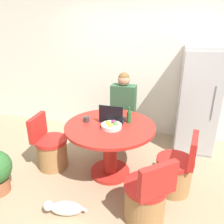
{
  "coord_description": "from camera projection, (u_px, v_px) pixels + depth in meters",
  "views": [
    {
      "loc": [
        0.75,
        -2.4,
        2.02
      ],
      "look_at": [
        -0.01,
        0.25,
        0.93
      ],
      "focal_mm": 35.0,
      "sensor_mm": 36.0,
      "label": 1
    }
  ],
  "objects": [
    {
      "name": "wall_back",
      "position": [
        133.0,
        67.0,
        4.08
      ],
      "size": [
        7.0,
        0.06,
        2.6
      ],
      "color": "silver",
      "rests_on": "ground_plane"
    },
    {
      "name": "cat",
      "position": [
        64.0,
        208.0,
        2.47
      ],
      "size": [
        0.49,
        0.21,
        0.19
      ],
      "rotation": [
        0.0,
        0.0,
        3.38
      ],
      "color": "white",
      "rests_on": "ground_plane"
    },
    {
      "name": "chair_near_right_corner",
      "position": [
        146.0,
        199.0,
        2.35
      ],
      "size": [
        0.54,
        0.54,
        0.82
      ],
      "rotation": [
        0.0,
        0.0,
        -2.42
      ],
      "color": "#9E7042",
      "rests_on": "ground_plane"
    },
    {
      "name": "fruit_bowl",
      "position": [
        112.0,
        126.0,
        2.83
      ],
      "size": [
        0.27,
        0.27,
        0.1
      ],
      "color": "beige",
      "rests_on": "dining_table"
    },
    {
      "name": "chair_left_side",
      "position": [
        51.0,
        150.0,
        3.28
      ],
      "size": [
        0.47,
        0.47,
        0.82
      ],
      "rotation": [
        0.0,
        0.0,
        1.65
      ],
      "color": "#9E7042",
      "rests_on": "ground_plane"
    },
    {
      "name": "bottle",
      "position": [
        129.0,
        117.0,
        2.97
      ],
      "size": [
        0.06,
        0.06,
        0.23
      ],
      "color": "#23602D",
      "rests_on": "dining_table"
    },
    {
      "name": "refrigerator",
      "position": [
        198.0,
        101.0,
        3.59
      ],
      "size": [
        0.61,
        0.69,
        1.74
      ],
      "color": "silver",
      "rests_on": "ground_plane"
    },
    {
      "name": "chair_right_side",
      "position": [
        175.0,
        172.0,
        2.79
      ],
      "size": [
        0.48,
        0.47,
        0.82
      ],
      "rotation": [
        0.0,
        0.0,
        -1.69
      ],
      "color": "#9E7042",
      "rests_on": "ground_plane"
    },
    {
      "name": "laptop",
      "position": [
        112.0,
        118.0,
        3.02
      ],
      "size": [
        0.33,
        0.25,
        0.26
      ],
      "rotation": [
        0.0,
        0.0,
        3.14
      ],
      "color": "#232328",
      "rests_on": "dining_table"
    },
    {
      "name": "ground_plane",
      "position": [
        108.0,
        179.0,
        3.08
      ],
      "size": [
        12.0,
        12.0,
        0.0
      ],
      "primitive_type": "plane",
      "color": "#9E8466"
    },
    {
      "name": "person_seated",
      "position": [
        124.0,
        108.0,
        3.69
      ],
      "size": [
        0.4,
        0.37,
        1.33
      ],
      "rotation": [
        0.0,
        0.0,
        3.14
      ],
      "color": "#2D2D38",
      "rests_on": "ground_plane"
    },
    {
      "name": "dining_table",
      "position": [
        110.0,
        140.0,
        3.02
      ],
      "size": [
        1.22,
        1.22,
        0.78
      ],
      "color": "#B2261E",
      "rests_on": "ground_plane"
    },
    {
      "name": "coffee_cup",
      "position": [
        87.0,
        119.0,
        3.02
      ],
      "size": [
        0.08,
        0.08,
        0.08
      ],
      "color": "#383333",
      "rests_on": "dining_table"
    }
  ]
}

